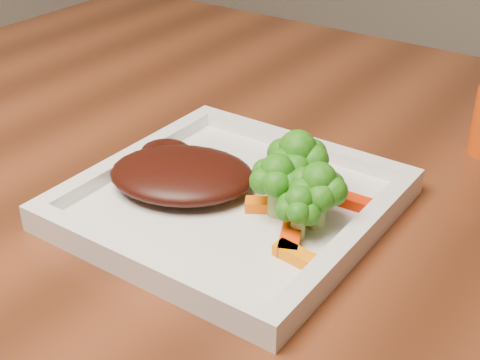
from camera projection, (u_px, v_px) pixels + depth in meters
The scene contains 11 objects.
plate at pixel (231, 205), 0.63m from camera, with size 0.27×0.27×0.01m, color white.
steak at pixel (182, 174), 0.64m from camera, with size 0.14×0.11×0.03m, color #380D08.
broccoli_0 at pixel (297, 166), 0.61m from camera, with size 0.07×0.07×0.07m, color #1F6510, non-canonical shape.
broccoli_1 at pixel (318, 194), 0.57m from camera, with size 0.06×0.06×0.06m, color #337B14, non-canonical shape.
broccoli_2 at pixel (299, 207), 0.56m from camera, with size 0.05×0.05×0.06m, color #2C6110, non-canonical shape.
broccoli_3 at pixel (276, 185), 0.59m from camera, with size 0.06×0.06×0.06m, color #286611, non-canonical shape.
carrot_1 at pixel (302, 259), 0.54m from camera, with size 0.05×0.01×0.01m, color orange.
carrot_3 at pixel (358, 203), 0.61m from camera, with size 0.06×0.01×0.01m, color red.
carrot_4 at pixel (279, 174), 0.66m from camera, with size 0.06×0.02×0.01m, color red.
carrot_5 at pixel (292, 233), 0.57m from camera, with size 0.06×0.02×0.01m, color #F43C03.
carrot_6 at pixel (277, 205), 0.61m from camera, with size 0.06×0.02×0.01m, color #FF6504.
Camera 1 is at (0.18, -0.54, 1.09)m, focal length 50.00 mm.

